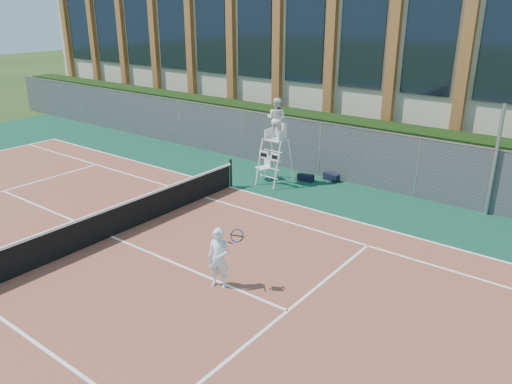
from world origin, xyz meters
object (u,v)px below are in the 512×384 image
Objects in this scene: steel_pole at (495,161)px; plastic_chair at (265,165)px; tennis_player at (219,258)px; umpire_chair at (276,121)px.

plastic_chair is at bearing -168.66° from steel_pole.
steel_pole reaches higher than tennis_player.
umpire_chair is (-7.42, -1.65, 0.60)m from steel_pole.
plastic_chair is 8.24m from tennis_player.
steel_pole is 8.23m from plastic_chair.
plastic_chair is (-7.97, -1.60, -1.26)m from steel_pole.
plastic_chair is (-0.55, 0.06, -1.86)m from umpire_chair.
umpire_chair is 1.94m from plastic_chair.
plastic_chair is at bearing 174.16° from umpire_chair.
steel_pole is 2.36× the size of tennis_player.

